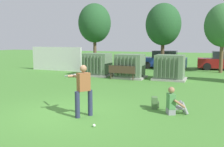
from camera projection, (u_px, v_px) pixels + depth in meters
ground_plane at (67, 114)px, 8.65m from camera, size 96.00×96.00×0.00m
fence_panel at (56, 59)px, 21.02m from camera, size 4.80×0.12×2.00m
transformer_west at (97, 65)px, 18.00m from camera, size 2.10×1.70×1.62m
transformer_mid_west at (130, 66)px, 16.83m from camera, size 2.10×1.70×1.62m
transformer_mid_east at (170, 68)px, 16.06m from camera, size 2.10×1.70×1.62m
park_bench at (122, 71)px, 16.16m from camera, size 1.80×0.40×0.92m
batter at (83, 88)px, 8.25m from camera, size 1.46×1.13×1.74m
sports_ball at (94, 125)px, 7.32m from camera, size 0.09×0.09×0.09m
seated_spectator at (174, 103)px, 8.57m from camera, size 0.79×0.67×0.96m
backpack at (155, 103)px, 9.29m from camera, size 0.33×0.37×0.44m
tree_left at (95, 23)px, 24.60m from camera, size 3.23×3.23×6.18m
tree_center_left at (163, 25)px, 20.80m from camera, size 2.95×2.95×5.64m
tree_center_right at (223, 25)px, 19.22m from camera, size 2.83×2.83×5.40m
parked_car_leftmost at (164, 60)px, 22.81m from camera, size 4.26×2.04×1.62m
parked_car_left_of_center at (223, 61)px, 21.57m from camera, size 4.30×2.13×1.62m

